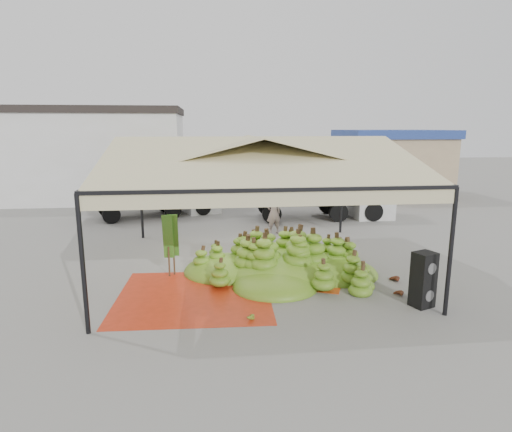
{
  "coord_description": "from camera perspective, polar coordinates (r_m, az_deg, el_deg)",
  "views": [
    {
      "loc": [
        -1.41,
        -12.71,
        4.29
      ],
      "look_at": [
        0.2,
        1.5,
        1.3
      ],
      "focal_mm": 30.0,
      "sensor_mm": 36.0,
      "label": 1
    }
  ],
  "objects": [
    {
      "name": "ground",
      "position": [
        13.49,
        -0.13,
        -6.74
      ],
      "size": [
        90.0,
        90.0,
        0.0
      ],
      "primitive_type": "plane",
      "color": "slate",
      "rests_on": "ground"
    },
    {
      "name": "hand_red_b",
      "position": [
        11.79,
        18.3,
        -9.66
      ],
      "size": [
        0.49,
        0.44,
        0.19
      ],
      "primitive_type": "ellipsoid",
      "rotation": [
        0.0,
        0.0,
        0.29
      ],
      "color": "#622B16",
      "rests_on": "ground"
    },
    {
      "name": "hand_red_a",
      "position": [
        12.76,
        17.73,
        -7.89
      ],
      "size": [
        0.55,
        0.48,
        0.23
      ],
      "primitive_type": "ellipsoid",
      "rotation": [
        0.0,
        0.0,
        0.15
      ],
      "color": "#562813",
      "rests_on": "ground"
    },
    {
      "name": "hand_yellow_a",
      "position": [
        11.67,
        7.69,
        -9.29
      ],
      "size": [
        0.55,
        0.48,
        0.22
      ],
      "primitive_type": "ellipsoid",
      "rotation": [
        0.0,
        0.0,
        -0.18
      ],
      "color": "gold",
      "rests_on": "ground"
    },
    {
      "name": "hanging_bunches",
      "position": [
        13.33,
        -3.67,
        4.59
      ],
      "size": [
        4.74,
        0.24,
        0.2
      ],
      "color": "#4B7718",
      "rests_on": "ground"
    },
    {
      "name": "tarp_left",
      "position": [
        11.37,
        -8.27,
        -10.46
      ],
      "size": [
        4.03,
        3.85,
        0.01
      ],
      "primitive_type": "cube",
      "rotation": [
        0.0,
        0.0,
        -0.04
      ],
      "color": "red",
      "rests_on": "ground"
    },
    {
      "name": "truck_right",
      "position": [
        20.68,
        9.57,
        3.53
      ],
      "size": [
        6.51,
        2.35,
        2.22
      ],
      "rotation": [
        0.0,
        0.0,
        -0.01
      ],
      "color": "#493418",
      "rests_on": "ground"
    },
    {
      "name": "building_tan",
      "position": [
        28.21,
        17.54,
        6.76
      ],
      "size": [
        6.3,
        5.3,
        4.1
      ],
      "color": "tan",
      "rests_on": "ground"
    },
    {
      "name": "vendor",
      "position": [
        17.32,
        2.36,
        0.41
      ],
      "size": [
        0.73,
        0.59,
        1.74
      ],
      "primitive_type": "imported",
      "rotation": [
        0.0,
        0.0,
        3.45
      ],
      "color": "gray",
      "rests_on": "ground"
    },
    {
      "name": "canopy_tent",
      "position": [
        12.82,
        -0.14,
        7.38
      ],
      "size": [
        8.1,
        8.1,
        4.0
      ],
      "color": "black",
      "rests_on": "ground"
    },
    {
      "name": "tarp_right",
      "position": [
        13.63,
        3.83,
        -6.53
      ],
      "size": [
        5.0,
        5.1,
        0.01
      ],
      "primitive_type": "cube",
      "rotation": [
        0.0,
        0.0,
        -0.39
      ],
      "color": "orange",
      "rests_on": "ground"
    },
    {
      "name": "building_white",
      "position": [
        28.1,
        -24.47,
        7.54
      ],
      "size": [
        14.3,
        6.3,
        5.4
      ],
      "color": "silver",
      "rests_on": "ground"
    },
    {
      "name": "banana_leaves",
      "position": [
        13.1,
        -10.65,
        -7.52
      ],
      "size": [
        0.96,
        1.36,
        3.7
      ],
      "primitive_type": null,
      "color": "#276E1D",
      "rests_on": "ground"
    },
    {
      "name": "speaker_stack",
      "position": [
        11.16,
        21.4,
        -7.9
      ],
      "size": [
        0.62,
        0.58,
        1.36
      ],
      "rotation": [
        0.0,
        0.0,
        0.38
      ],
      "color": "black",
      "rests_on": "ground"
    },
    {
      "name": "truck_left",
      "position": [
        21.52,
        -12.36,
        3.42
      ],
      "size": [
        6.25,
        3.86,
        2.03
      ],
      "rotation": [
        0.0,
        0.0,
        0.34
      ],
      "color": "#4F2A1A",
      "rests_on": "ground"
    },
    {
      "name": "hand_green",
      "position": [
        9.97,
        -1.08,
        -13.11
      ],
      "size": [
        0.46,
        0.41,
        0.17
      ],
      "primitive_type": "ellipsoid",
      "rotation": [
        0.0,
        0.0,
        -0.32
      ],
      "color": "#547D1A",
      "rests_on": "ground"
    },
    {
      "name": "hand_yellow_b",
      "position": [
        11.99,
        3.98,
        -8.71
      ],
      "size": [
        0.51,
        0.47,
        0.18
      ],
      "primitive_type": "ellipsoid",
      "rotation": [
        0.0,
        0.0,
        0.41
      ],
      "color": "#BA8A25",
      "rests_on": "ground"
    },
    {
      "name": "banana_heap",
      "position": [
        12.68,
        3.82,
        -4.94
      ],
      "size": [
        6.66,
        5.77,
        1.28
      ],
      "primitive_type": "ellipsoid",
      "rotation": [
        0.0,
        0.0,
        0.16
      ],
      "color": "#397618",
      "rests_on": "ground"
    }
  ]
}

